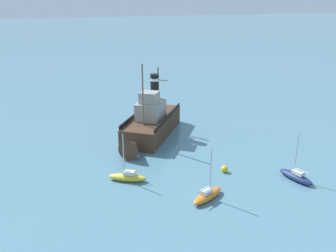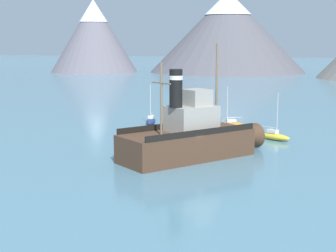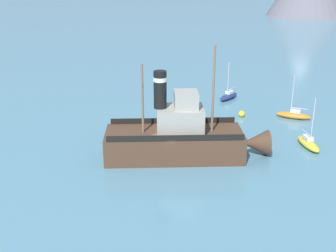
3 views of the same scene
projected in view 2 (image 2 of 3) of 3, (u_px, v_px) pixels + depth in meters
ground_plane at (192, 161)px, 43.85m from camera, size 600.00×600.00×0.00m
mountain_ridge at (323, 32)px, 153.75m from camera, size 169.80×67.05×26.50m
old_tugboat at (193, 137)px, 44.76m from camera, size 11.31×13.57×9.90m
sailboat_yellow at (274, 136)px, 53.26m from camera, size 3.84×2.84×4.90m
sailboat_orange at (229, 124)px, 60.50m from camera, size 3.89×2.69×4.90m
sailboat_navy at (151, 121)px, 63.33m from camera, size 1.92×3.95×4.90m
mooring_buoy at (187, 129)px, 57.87m from camera, size 0.71×0.71×0.71m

